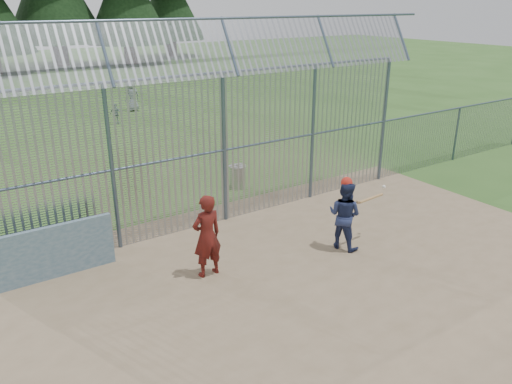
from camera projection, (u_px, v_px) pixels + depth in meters
ground at (306, 273)px, 11.08m from camera, size 120.00×120.00×0.00m
dirt_infield at (321, 283)px, 10.69m from camera, size 14.00×10.00×0.02m
dugout_wall at (55, 251)px, 10.73m from camera, size 2.50×0.12×1.20m
batter at (344, 215)px, 11.93m from camera, size 0.89×0.99×1.70m
onlooker at (207, 236)px, 10.68m from camera, size 0.70×0.48×1.87m
bg_kid_standing at (132, 96)px, 27.13m from camera, size 0.89×0.65×1.67m
bg_kid_seated at (116, 114)px, 24.26m from camera, size 0.60×0.60×1.02m
batting_gear at (352, 186)px, 11.73m from camera, size 1.44×0.36×0.68m
trash_can at (238, 176)px, 16.03m from camera, size 0.56×0.56×0.82m
backstop_fence at (282, 128)px, 13.84m from camera, size 20.09×0.81×5.30m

